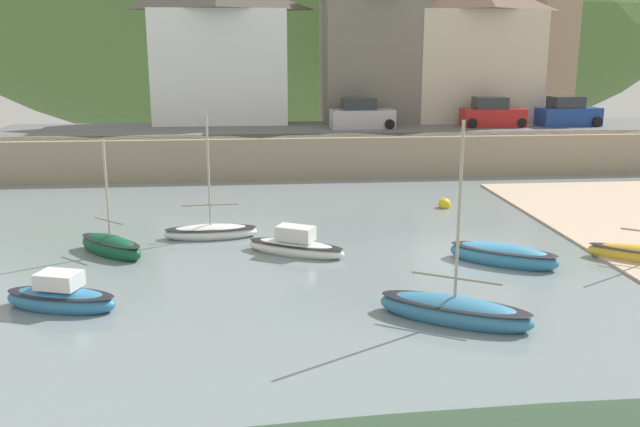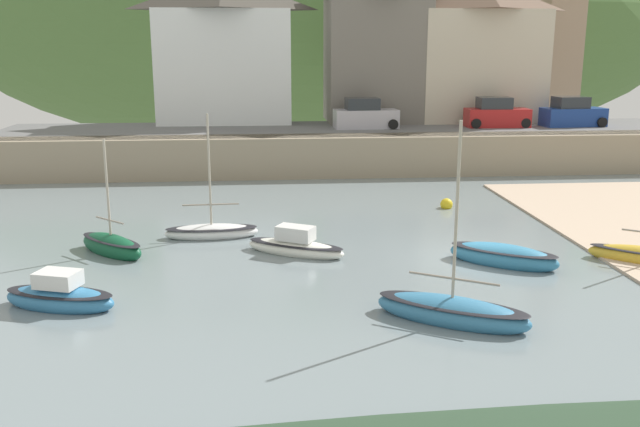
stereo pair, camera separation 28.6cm
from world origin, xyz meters
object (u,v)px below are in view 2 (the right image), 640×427
waterfront_building_right (477,48)px  church_with_spire (562,7)px  rowboat_small_beached (60,297)px  mooring_buoy (447,204)px  parked_car_by_wall (496,115)px  sailboat_far_left (212,231)px  fishing_boat_green (452,311)px  waterfront_building_left (224,48)px  waterfront_building_centre (376,41)px  parked_car_near_slipway (365,116)px  motorboat_with_cabin (503,256)px  sailboat_blue_trim (296,246)px  sailboat_white_hull (112,246)px  parked_car_end_of_row (572,114)px

waterfront_building_right → church_with_spire: bearing=27.4°
rowboat_small_beached → mooring_buoy: (14.92, 11.73, -0.15)m
parked_car_by_wall → sailboat_far_left: bearing=-134.4°
fishing_boat_green → parked_car_by_wall: bearing=100.0°
mooring_buoy → waterfront_building_left: bearing=123.3°
waterfront_building_left → waterfront_building_centre: bearing=0.0°
parked_car_by_wall → parked_car_near_slipway: bearing=-178.5°
parked_car_near_slipway → waterfront_building_centre: bearing=70.3°
waterfront_building_right → rowboat_small_beached: (-21.42, -28.94, -7.10)m
waterfront_building_right → church_with_spire: 9.22m
church_with_spire → parked_car_by_wall: size_ratio=3.80×
waterfront_building_centre → waterfront_building_right: 7.26m
parked_car_by_wall → waterfront_building_right: bearing=93.2°
parked_car_near_slipway → motorboat_with_cabin: bearing=-87.9°
waterfront_building_centre → sailboat_blue_trim: waterfront_building_centre is taller
waterfront_building_right → church_with_spire: (7.72, 4.00, 3.08)m
waterfront_building_left → fishing_boat_green: (7.75, -31.00, -7.13)m
sailboat_far_left → parked_car_near_slipway: size_ratio=1.24×
waterfront_building_right → sailboat_white_hull: bearing=-131.8°
church_with_spire → motorboat_with_cabin: bearing=-115.8°
church_with_spire → fishing_boat_green: 40.55m
sailboat_blue_trim → motorboat_with_cabin: size_ratio=1.00×
waterfront_building_centre → sailboat_blue_trim: 26.22m
sailboat_far_left → rowboat_small_beached: 8.46m
sailboat_blue_trim → motorboat_with_cabin: sailboat_blue_trim is taller
motorboat_with_cabin → parked_car_by_wall: parked_car_by_wall is taller
rowboat_small_beached → church_with_spire: bearing=66.2°
sailboat_blue_trim → parked_car_by_wall: bearing=82.4°
parked_car_end_of_row → motorboat_with_cabin: bearing=-124.4°
waterfront_building_centre → mooring_buoy: size_ratio=18.44×
rowboat_small_beached → sailboat_far_left: bearing=79.5°
church_with_spire → fishing_boat_green: (-17.76, -35.00, -10.20)m
sailboat_blue_trim → motorboat_with_cabin: bearing=14.0°
rowboat_small_beached → mooring_buoy: 18.98m
waterfront_building_right → sailboat_blue_trim: waterfront_building_right is taller
fishing_boat_green → parked_car_by_wall: fishing_boat_green is taller
church_with_spire → parked_car_by_wall: 13.54m
rowboat_small_beached → motorboat_with_cabin: size_ratio=0.94×
rowboat_small_beached → waterfront_building_centre: bearing=81.6°
waterfront_building_left → mooring_buoy: waterfront_building_left is taller
sailboat_far_left → sailboat_white_hull: 4.12m
fishing_boat_green → rowboat_small_beached: bearing=-159.3°
parked_car_near_slipway → sailboat_white_hull: bearing=-125.9°
fishing_boat_green → parked_car_near_slipway: (1.43, 26.50, 2.90)m
waterfront_building_left → fishing_boat_green: bearing=-76.0°
waterfront_building_centre → parked_car_by_wall: waterfront_building_centre is taller
waterfront_building_right → waterfront_building_centre: bearing=180.0°
sailboat_blue_trim → parked_car_near_slipway: size_ratio=0.95×
church_with_spire → sailboat_blue_trim: church_with_spire is taller
fishing_boat_green → parked_car_end_of_row: size_ratio=1.39×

